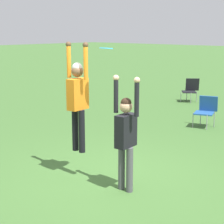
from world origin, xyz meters
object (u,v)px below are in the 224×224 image
at_px(camping_chair_2, 206,109).
at_px(person_defending, 126,132).
at_px(person_jumping, 78,95).
at_px(camping_chair_0, 191,89).
at_px(frisbee, 106,48).

bearing_deg(camping_chair_2, person_defending, 83.20).
distance_m(person_jumping, camping_chair_0, 8.72).
relative_size(person_defending, frisbee, 8.43).
bearing_deg(person_defending, person_jumping, -90.00).
xyz_separation_m(person_jumping, camping_chair_2, (-0.03, 5.10, -1.07)).
relative_size(person_defending, camping_chair_2, 2.25).
bearing_deg(camping_chair_0, camping_chair_2, 89.26).
bearing_deg(frisbee, person_defending, -10.35).
height_order(person_defending, camping_chair_2, person_defending).
height_order(person_jumping, frisbee, person_jumping).
bearing_deg(camping_chair_2, frisbee, 77.27).
bearing_deg(person_defending, camping_chair_2, -171.60).
height_order(person_defending, camping_chair_0, person_defending).
relative_size(person_defending, camping_chair_0, 2.21).
bearing_deg(frisbee, camping_chair_0, 110.15).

